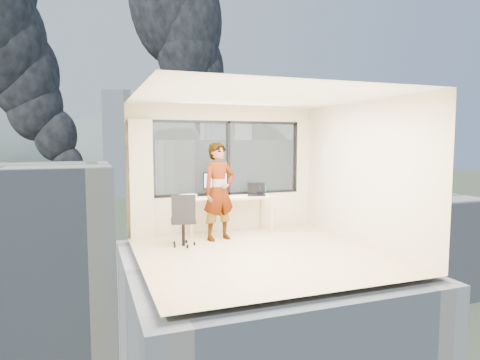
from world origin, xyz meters
name	(u,v)px	position (x,y,z in m)	size (l,w,h in m)	color
floor	(260,253)	(0.00, 0.00, 0.00)	(4.00, 4.00, 0.01)	#CAB383
ceiling	(261,97)	(0.00, 0.00, 2.60)	(4.00, 4.00, 0.01)	white
wall_front	(325,189)	(0.00, -2.00, 1.30)	(4.00, 0.01, 2.60)	beige
wall_left	(137,180)	(-2.00, 0.00, 1.30)	(0.01, 4.00, 2.60)	beige
wall_right	(362,173)	(2.00, 0.00, 1.30)	(0.01, 4.00, 2.60)	beige
window_wall	(226,158)	(0.05, 2.00, 1.52)	(3.30, 0.16, 1.55)	black
curtain	(141,179)	(-1.72, 1.88, 1.15)	(0.45, 0.14, 2.30)	beige
desk	(229,215)	(0.00, 1.66, 0.38)	(1.80, 0.60, 0.75)	beige
chair	(183,219)	(-1.11, 0.94, 0.49)	(0.50, 0.50, 0.97)	black
person	(219,191)	(-0.36, 1.18, 0.93)	(0.68, 0.44, 1.85)	#2D2D33
monitor	(215,184)	(-0.25, 1.77, 1.00)	(0.51, 0.11, 0.51)	black
game_console	(188,196)	(-0.80, 1.84, 0.78)	(0.28, 0.24, 0.07)	white
laptop	(256,190)	(0.60, 1.64, 0.87)	(0.37, 0.39, 0.24)	black
cellphone	(226,197)	(-0.09, 1.59, 0.76)	(0.11, 0.05, 0.01)	black
pen_cup	(260,193)	(0.67, 1.63, 0.79)	(0.07, 0.07, 0.09)	black
handbag	(261,189)	(0.80, 1.88, 0.86)	(0.28, 0.14, 0.22)	#0D4F47
exterior_ground	(99,196)	(0.00, 120.00, -14.00)	(400.00, 400.00, 0.04)	#515B3D
near_bldg_a	(5,255)	(-9.00, 30.00, -7.00)	(16.00, 12.00, 14.00)	beige
near_bldg_b	(227,211)	(12.00, 38.00, -6.00)	(14.00, 13.00, 16.00)	silver
near_bldg_c	(418,244)	(30.00, 28.00, -9.00)	(12.00, 10.00, 10.00)	beige
far_tower_b	(126,144)	(8.00, 120.00, 1.00)	(13.00, 13.00, 30.00)	silver
far_tower_c	(225,149)	(45.00, 140.00, -1.00)	(15.00, 15.00, 26.00)	silver
hill_b	(221,161)	(100.00, 320.00, -14.00)	(300.00, 220.00, 96.00)	slate
tree_b	(207,323)	(4.00, 18.00, -9.50)	(7.60, 7.60, 9.00)	#214818
tree_c	(297,227)	(22.00, 40.00, -9.00)	(8.40, 8.40, 10.00)	#214818
smoke_plume_a	(60,31)	(-10.00, 150.00, 39.00)	(40.00, 24.00, 90.00)	black
smoke_plume_b	(226,84)	(55.00, 170.00, 27.00)	(30.00, 18.00, 70.00)	black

